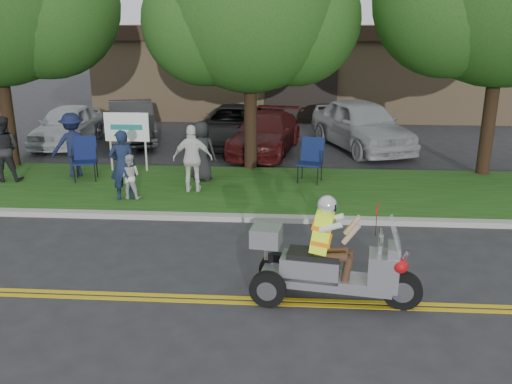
# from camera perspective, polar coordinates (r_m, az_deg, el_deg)

# --- Properties ---
(ground) EXTENTS (120.00, 120.00, 0.00)m
(ground) POSITION_cam_1_polar(r_m,az_deg,el_deg) (9.14, -7.35, -9.57)
(ground) COLOR #28282B
(ground) RESTS_ON ground
(centerline_near) EXTENTS (60.00, 0.10, 0.01)m
(centerline_near) POSITION_cam_1_polar(r_m,az_deg,el_deg) (8.63, -8.10, -11.27)
(centerline_near) COLOR gold
(centerline_near) RESTS_ON ground
(centerline_far) EXTENTS (60.00, 0.10, 0.01)m
(centerline_far) POSITION_cam_1_polar(r_m,az_deg,el_deg) (8.77, -7.88, -10.77)
(centerline_far) COLOR gold
(centerline_far) RESTS_ON ground
(curb) EXTENTS (60.00, 0.25, 0.12)m
(curb) POSITION_cam_1_polar(r_m,az_deg,el_deg) (11.87, -4.56, -2.65)
(curb) COLOR #A8A89E
(curb) RESTS_ON ground
(grass_verge) EXTENTS (60.00, 4.00, 0.10)m
(grass_verge) POSITION_cam_1_polar(r_m,az_deg,el_deg) (13.89, -3.27, 0.37)
(grass_verge) COLOR #174412
(grass_verge) RESTS_ON ground
(commercial_building) EXTENTS (18.00, 8.20, 4.00)m
(commercial_building) POSITION_cam_1_polar(r_m,az_deg,el_deg) (27.03, 4.69, 12.91)
(commercial_building) COLOR #9E7F5B
(commercial_building) RESTS_ON ground
(tree_mid) EXTENTS (5.88, 4.80, 7.05)m
(tree_mid) POSITION_cam_1_polar(r_m,az_deg,el_deg) (15.25, -0.40, 18.60)
(tree_mid) COLOR #332114
(tree_mid) RESTS_ON ground
(business_sign) EXTENTS (1.25, 0.06, 1.75)m
(business_sign) POSITION_cam_1_polar(r_m,az_deg,el_deg) (15.55, -13.43, 6.34)
(business_sign) COLOR silver
(business_sign) RESTS_ON ground
(trike_scooter) EXTENTS (2.61, 1.00, 1.71)m
(trike_scooter) POSITION_cam_1_polar(r_m,az_deg,el_deg) (8.38, 7.48, -7.65)
(trike_scooter) COLOR black
(trike_scooter) RESTS_ON ground
(lawn_chair_a) EXTENTS (0.74, 0.76, 1.15)m
(lawn_chair_a) POSITION_cam_1_polar(r_m,az_deg,el_deg) (14.30, 5.85, 3.70)
(lawn_chair_a) COLOR black
(lawn_chair_a) RESTS_ON grass_verge
(lawn_chair_b) EXTENTS (0.73, 0.74, 1.14)m
(lawn_chair_b) POSITION_cam_1_polar(r_m,az_deg,el_deg) (15.12, -17.55, 3.70)
(lawn_chair_b) COLOR black
(lawn_chair_b) RESTS_ON grass_verge
(spectator_adult_left) EXTENTS (0.71, 0.59, 1.66)m
(spectator_adult_left) POSITION_cam_1_polar(r_m,az_deg,el_deg) (13.06, -13.87, 2.78)
(spectator_adult_left) COLOR #15213C
(spectator_adult_left) RESTS_ON grass_verge
(spectator_adult_mid) EXTENTS (0.92, 0.77, 1.72)m
(spectator_adult_mid) POSITION_cam_1_polar(r_m,az_deg,el_deg) (15.64, -25.05, 4.14)
(spectator_adult_mid) COLOR black
(spectator_adult_mid) RESTS_ON grass_verge
(spectator_adult_right) EXTENTS (1.00, 0.47, 1.66)m
(spectator_adult_right) POSITION_cam_1_polar(r_m,az_deg,el_deg) (13.37, -6.68, 3.52)
(spectator_adult_right) COLOR white
(spectator_adult_right) RESTS_ON grass_verge
(spectator_chair_a) EXTENTS (1.28, 1.04, 1.73)m
(spectator_chair_a) POSITION_cam_1_polar(r_m,az_deg,el_deg) (15.47, -18.70, 4.74)
(spectator_chair_a) COLOR #151B3B
(spectator_chair_a) RESTS_ON grass_verge
(spectator_chair_b) EXTENTS (0.88, 0.69, 1.59)m
(spectator_chair_b) POSITION_cam_1_polar(r_m,az_deg,el_deg) (14.32, -5.76, 4.34)
(spectator_chair_b) COLOR black
(spectator_chair_b) RESTS_ON grass_verge
(child_right) EXTENTS (0.53, 0.41, 1.08)m
(child_right) POSITION_cam_1_polar(r_m,az_deg,el_deg) (13.14, -13.19, 1.62)
(child_right) COLOR silver
(child_right) RESTS_ON grass_verge
(parked_car_far_left) EXTENTS (1.77, 4.09, 1.38)m
(parked_car_far_left) POSITION_cam_1_polar(r_m,az_deg,el_deg) (20.18, -19.23, 6.67)
(parked_car_far_left) COLOR silver
(parked_car_far_left) RESTS_ON ground
(parked_car_left) EXTENTS (2.79, 4.58, 1.42)m
(parked_car_left) POSITION_cam_1_polar(r_m,az_deg,el_deg) (20.01, -12.93, 7.19)
(parked_car_left) COLOR #2B2C2E
(parked_car_left) RESTS_ON ground
(parked_car_mid) EXTENTS (2.58, 4.99, 1.35)m
(parked_car_mid) POSITION_cam_1_polar(r_m,az_deg,el_deg) (19.06, -2.29, 7.00)
(parked_car_mid) COLOR black
(parked_car_mid) RESTS_ON ground
(parked_car_right) EXTENTS (2.53, 4.66, 1.28)m
(parked_car_right) POSITION_cam_1_polar(r_m,az_deg,el_deg) (17.92, 0.99, 6.23)
(parked_car_right) COLOR #461010
(parked_car_right) RESTS_ON ground
(parked_car_far_right) EXTENTS (3.57, 5.29, 1.67)m
(parked_car_far_right) POSITION_cam_1_polar(r_m,az_deg,el_deg) (18.69, 11.03, 6.99)
(parked_car_far_right) COLOR #AAACB1
(parked_car_far_right) RESTS_ON ground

